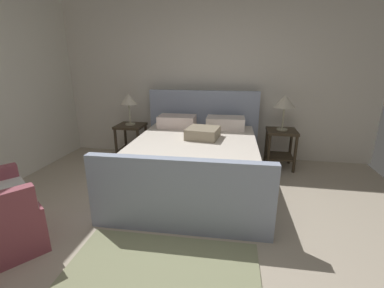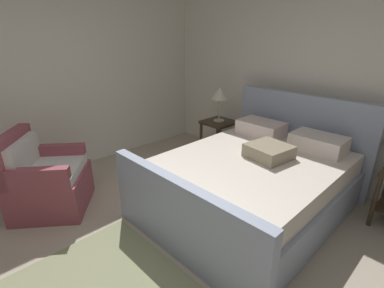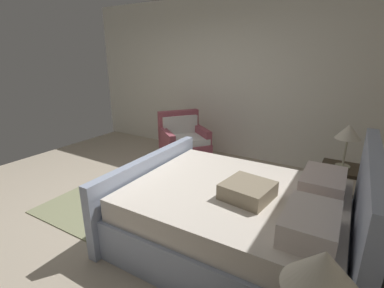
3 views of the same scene
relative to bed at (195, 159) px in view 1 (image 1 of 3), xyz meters
name	(u,v)px [view 1 (image 1 of 3)]	position (x,y,z in m)	size (l,w,h in m)	color
ground_plane	(176,269)	(0.10, -1.57, -0.36)	(5.08, 5.50, 0.02)	#B1A38E
wall_back	(213,73)	(0.10, 1.24, 1.06)	(5.20, 0.12, 2.81)	silver
bed	(195,159)	(0.00, 0.00, 0.00)	(1.81, 2.21, 1.15)	#97A3BC
nightstand_right	(281,142)	(1.20, 0.81, 0.06)	(0.44, 0.44, 0.60)	#392D1E
table_lamp_right	(285,102)	(1.20, 0.81, 0.67)	(0.31, 0.31, 0.52)	#B7B293
nightstand_left	(131,136)	(-1.20, 0.76, 0.06)	(0.44, 0.44, 0.60)	#392D1E
table_lamp_left	(129,100)	(-1.20, 0.76, 0.66)	(0.27, 0.27, 0.51)	#B7B293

